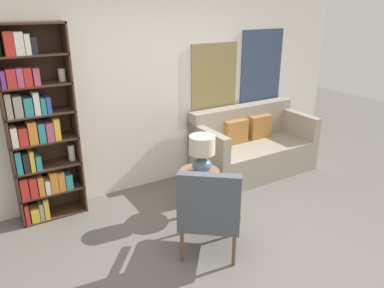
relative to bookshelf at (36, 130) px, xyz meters
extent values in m
plane|color=#66605B|center=(1.38, -1.84, -1.06)|extent=(14.00, 14.00, 0.00)
cube|color=white|center=(1.38, 0.19, 0.29)|extent=(6.40, 0.06, 2.70)
cube|color=olive|center=(2.43, 0.15, 0.29)|extent=(0.75, 0.02, 0.99)
cube|color=#334260|center=(3.28, 0.15, 0.35)|extent=(0.76, 0.02, 1.16)
cube|color=#422B1E|center=(-0.28, 0.01, 0.02)|extent=(0.02, 0.30, 2.18)
cube|color=#422B1E|center=(0.41, 0.01, 0.02)|extent=(0.02, 0.30, 2.18)
cube|color=#422B1E|center=(0.06, 0.01, 1.10)|extent=(0.72, 0.30, 0.02)
cube|color=#422B1E|center=(0.06, 0.01, -1.05)|extent=(0.72, 0.30, 0.02)
cube|color=#422B1E|center=(0.06, 0.16, 0.02)|extent=(0.72, 0.01, 2.18)
cube|color=#422B1E|center=(0.06, 0.01, -0.75)|extent=(0.72, 0.30, 0.02)
cube|color=red|center=(-0.24, -0.01, -0.93)|extent=(0.05, 0.25, 0.23)
cube|color=gold|center=(-0.16, -0.04, -0.96)|extent=(0.09, 0.17, 0.16)
cube|color=gray|center=(-0.09, -0.03, -0.94)|extent=(0.04, 0.19, 0.20)
cube|color=gold|center=(-0.03, -0.01, -0.92)|extent=(0.05, 0.24, 0.25)
cube|color=#422B1E|center=(0.06, 0.01, -0.44)|extent=(0.72, 0.30, 0.02)
cube|color=red|center=(-0.22, -0.03, -0.61)|extent=(0.08, 0.20, 0.24)
cube|color=red|center=(-0.13, -0.04, -0.62)|extent=(0.08, 0.17, 0.23)
cube|color=orange|center=(-0.05, -0.05, -0.62)|extent=(0.06, 0.17, 0.22)
cube|color=silver|center=(0.02, -0.05, -0.65)|extent=(0.05, 0.17, 0.16)
cube|color=orange|center=(0.09, -0.04, -0.61)|extent=(0.08, 0.18, 0.24)
cube|color=orange|center=(0.17, -0.01, -0.62)|extent=(0.07, 0.24, 0.23)
cube|color=teal|center=(0.25, -0.01, -0.65)|extent=(0.08, 0.24, 0.18)
cube|color=#422B1E|center=(0.06, 0.01, -0.13)|extent=(0.72, 0.30, 0.02)
cube|color=teal|center=(-0.23, -0.01, -0.30)|extent=(0.06, 0.24, 0.25)
cube|color=black|center=(-0.16, -0.04, -0.32)|extent=(0.06, 0.18, 0.22)
cube|color=gold|center=(-0.10, -0.01, -0.31)|extent=(0.04, 0.24, 0.23)
cube|color=teal|center=(-0.04, -0.02, -0.35)|extent=(0.06, 0.23, 0.16)
cylinder|color=white|center=(0.34, 0.01, -0.34)|extent=(0.08, 0.08, 0.18)
cube|color=#422B1E|center=(0.06, 0.01, 0.18)|extent=(0.72, 0.30, 0.02)
cube|color=silver|center=(-0.23, -0.04, -0.02)|extent=(0.06, 0.18, 0.21)
cube|color=red|center=(-0.15, -0.04, -0.02)|extent=(0.09, 0.18, 0.19)
cube|color=orange|center=(-0.05, -0.02, 0.00)|extent=(0.09, 0.23, 0.24)
cube|color=teal|center=(0.04, -0.02, -0.01)|extent=(0.07, 0.22, 0.21)
cube|color=#B24C6B|center=(0.12, -0.03, -0.02)|extent=(0.08, 0.20, 0.21)
cube|color=gold|center=(0.20, -0.03, 0.00)|extent=(0.06, 0.21, 0.24)
cube|color=#422B1E|center=(0.06, 0.01, 0.49)|extent=(0.72, 0.30, 0.02)
cube|color=gray|center=(-0.23, -0.03, 0.31)|extent=(0.06, 0.21, 0.25)
cube|color=gray|center=(-0.15, -0.03, 0.30)|extent=(0.08, 0.19, 0.22)
cube|color=teal|center=(-0.05, -0.02, 0.28)|extent=(0.08, 0.22, 0.19)
cube|color=silver|center=(0.03, -0.04, 0.31)|extent=(0.06, 0.18, 0.24)
cube|color=teal|center=(0.09, -0.04, 0.27)|extent=(0.05, 0.18, 0.17)
cube|color=#2D56A8|center=(0.15, -0.02, 0.28)|extent=(0.04, 0.22, 0.18)
cube|color=#422B1E|center=(0.06, 0.01, 0.79)|extent=(0.72, 0.30, 0.02)
cube|color=#7A338C|center=(-0.24, -0.04, 0.58)|extent=(0.04, 0.19, 0.17)
cube|color=red|center=(-0.17, -0.02, 0.59)|extent=(0.09, 0.23, 0.19)
cube|color=#B24C6B|center=(-0.09, -0.02, 0.59)|extent=(0.06, 0.21, 0.19)
cube|color=red|center=(-0.01, 0.00, 0.59)|extent=(0.08, 0.25, 0.18)
cube|color=#B24C6B|center=(0.07, -0.04, 0.58)|extent=(0.06, 0.17, 0.17)
cylinder|color=beige|center=(0.34, 0.01, 0.56)|extent=(0.08, 0.08, 0.14)
cube|color=red|center=(-0.13, -0.01, 0.92)|extent=(0.09, 0.25, 0.23)
cube|color=silver|center=(-0.04, -0.04, 0.92)|extent=(0.08, 0.17, 0.22)
cube|color=silver|center=(0.03, -0.03, 0.90)|extent=(0.05, 0.20, 0.20)
cube|color=black|center=(0.09, -0.02, 0.89)|extent=(0.06, 0.22, 0.17)
cylinder|color=brown|center=(1.63, -1.45, -0.89)|extent=(0.04, 0.04, 0.34)
cylinder|color=brown|center=(1.24, -1.14, -0.89)|extent=(0.04, 0.04, 0.34)
cylinder|color=brown|center=(1.32, -1.84, -0.89)|extent=(0.04, 0.04, 0.34)
cylinder|color=brown|center=(0.93, -1.53, -0.89)|extent=(0.04, 0.04, 0.34)
cube|color=#4C515B|center=(1.28, -1.49, -0.68)|extent=(0.81, 0.82, 0.08)
cube|color=#4C515B|center=(1.13, -1.68, -0.38)|extent=(0.51, 0.44, 0.52)
cube|color=brown|center=(1.49, -1.66, -0.54)|extent=(0.37, 0.44, 0.04)
cube|color=brown|center=(1.07, -1.32, -0.54)|extent=(0.37, 0.44, 0.04)
cube|color=#9E9384|center=(2.85, -0.31, -0.84)|extent=(1.73, 0.83, 0.45)
cube|color=#9E9384|center=(2.85, 0.01, -0.37)|extent=(1.73, 0.20, 0.50)
cube|color=#9E9384|center=(2.04, -0.31, -0.44)|extent=(0.12, 0.83, 0.35)
cube|color=#9E9384|center=(3.66, -0.31, -0.44)|extent=(0.12, 0.83, 0.35)
cube|color=#B27538|center=(2.63, -0.14, -0.45)|extent=(0.36, 0.12, 0.34)
cube|color=#B27538|center=(3.08, -0.14, -0.45)|extent=(0.36, 0.12, 0.34)
cylinder|color=#99704C|center=(1.58, -0.81, -0.56)|extent=(0.47, 0.47, 0.02)
cylinder|color=#99704C|center=(1.58, -0.67, -0.82)|extent=(0.03, 0.03, 0.49)
cylinder|color=#99704C|center=(1.46, -0.88, -0.82)|extent=(0.03, 0.03, 0.49)
cylinder|color=#99704C|center=(1.71, -0.88, -0.82)|extent=(0.03, 0.03, 0.49)
ellipsoid|color=slate|center=(1.59, -0.84, -0.46)|extent=(0.23, 0.23, 0.17)
cylinder|color=tan|center=(1.59, -0.84, -0.34)|extent=(0.02, 0.02, 0.06)
cylinder|color=beige|center=(1.59, -0.84, -0.21)|extent=(0.30, 0.30, 0.21)
camera|label=1|loc=(-0.54, -4.14, 1.29)|focal=35.00mm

